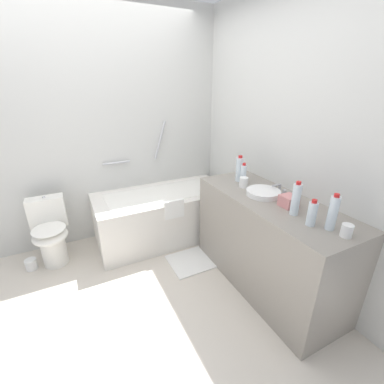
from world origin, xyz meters
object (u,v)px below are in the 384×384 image
object	(u,v)px
bathtub	(164,213)
toilet_paper_roll	(31,264)
water_bottle_3	(333,213)
bath_mat	(198,259)
water_bottle_1	(243,174)
drinking_glass_1	(244,182)
sink_faucet	(279,188)
tissue_box	(289,201)
sink_basin	(263,193)
water_bottle_2	(312,214)
water_bottle_4	(240,169)
toilet	(50,232)
drinking_glass_0	(347,231)
water_bottle_0	(296,199)

from	to	relation	value
bathtub	toilet_paper_roll	distance (m)	1.47
water_bottle_3	bath_mat	xyz separation A→B (m)	(-0.40, 1.10, -0.97)
water_bottle_1	toilet_paper_roll	size ratio (longest dim) A/B	1.84
water_bottle_1	drinking_glass_1	xyz separation A→B (m)	(-0.05, -0.08, -0.05)
sink_faucet	water_bottle_1	distance (m)	0.36
water_bottle_1	drinking_glass_1	world-z (taller)	water_bottle_1
tissue_box	bath_mat	size ratio (longest dim) A/B	0.19
sink_basin	water_bottle_2	xyz separation A→B (m)	(-0.06, -0.55, 0.06)
bath_mat	toilet_paper_roll	distance (m)	1.71
water_bottle_4	water_bottle_1	bearing A→B (deg)	-97.58
toilet	toilet_paper_roll	bearing A→B (deg)	-81.33
drinking_glass_0	drinking_glass_1	distance (m)	0.98
tissue_box	drinking_glass_1	bearing A→B (deg)	97.33
sink_basin	tissue_box	size ratio (longest dim) A/B	2.44
tissue_box	toilet	bearing A→B (deg)	142.26
water_bottle_0	water_bottle_1	distance (m)	0.70
water_bottle_2	water_bottle_3	world-z (taller)	water_bottle_3
toilet	sink_basin	size ratio (longest dim) A/B	2.38
sink_basin	drinking_glass_0	bearing A→B (deg)	-88.37
toilet	tissue_box	world-z (taller)	tissue_box
sink_basin	water_bottle_3	world-z (taller)	water_bottle_3
drinking_glass_0	toilet_paper_roll	size ratio (longest dim) A/B	0.77
sink_faucet	water_bottle_1	size ratio (longest dim) A/B	0.74
sink_faucet	toilet_paper_roll	distance (m)	2.56
water_bottle_3	toilet_paper_roll	distance (m)	2.79
water_bottle_0	toilet_paper_roll	distance (m)	2.60
bathtub	toilet_paper_roll	world-z (taller)	bathtub
drinking_glass_1	bathtub	bearing A→B (deg)	120.88
sink_basin	tissue_box	xyz separation A→B (m)	(0.03, -0.26, 0.02)
sink_faucet	toilet_paper_roll	bearing A→B (deg)	153.43
water_bottle_0	water_bottle_2	distance (m)	0.17
water_bottle_4	toilet_paper_roll	bearing A→B (deg)	161.05
water_bottle_3	tissue_box	world-z (taller)	water_bottle_3
bathtub	water_bottle_4	size ratio (longest dim) A/B	6.12
water_bottle_2	drinking_glass_1	world-z (taller)	water_bottle_2
sink_faucet	water_bottle_1	xyz separation A→B (m)	(-0.16, 0.31, 0.06)
sink_faucet	drinking_glass_1	bearing A→B (deg)	132.73
drinking_glass_0	bath_mat	world-z (taller)	drinking_glass_0
toilet	water_bottle_1	world-z (taller)	water_bottle_1
bathtub	water_bottle_2	size ratio (longest dim) A/B	8.30
water_bottle_0	water_bottle_2	size ratio (longest dim) A/B	1.37
sink_basin	water_bottle_3	xyz separation A→B (m)	(0.01, -0.64, 0.10)
water_bottle_3	toilet_paper_roll	xyz separation A→B (m)	(-1.99, 1.72, -0.92)
sink_basin	tissue_box	bearing A→B (deg)	-84.34
sink_basin	drinking_glass_1	xyz separation A→B (m)	(-0.04, 0.23, 0.02)
water_bottle_1	bath_mat	xyz separation A→B (m)	(-0.40, 0.14, -0.95)
bath_mat	water_bottle_4	bearing A→B (deg)	-8.90
bath_mat	sink_faucet	bearing A→B (deg)	-38.93
bath_mat	water_bottle_1	bearing A→B (deg)	-19.71
toilet	drinking_glass_0	bearing A→B (deg)	43.75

